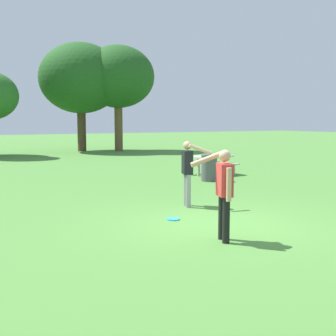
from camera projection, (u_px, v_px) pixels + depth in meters
ground_plane at (217, 226)px, 8.91m from camera, size 120.00×120.00×0.00m
person_thrower at (224, 188)px, 7.67m from camera, size 0.62×0.77×1.64m
person_catcher at (188, 168)px, 10.80m from camera, size 0.62×0.77×1.64m
frisbee at (173, 219)px, 9.45m from camera, size 0.29×0.29×0.03m
picnic_table_near at (212, 161)px, 17.07m from camera, size 1.85×1.60×0.77m
trash_can_beside_table at (209, 168)px, 15.40m from camera, size 0.59×0.59×0.96m
tree_far_right at (81, 79)px, 29.70m from camera, size 5.65×5.65×7.42m
tree_slender_mid at (118, 77)px, 29.97m from camera, size 5.05×5.05×7.29m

